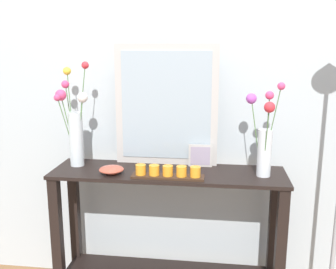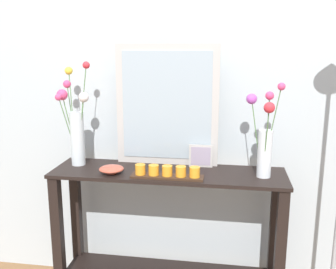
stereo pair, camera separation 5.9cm
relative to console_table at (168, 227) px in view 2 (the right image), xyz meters
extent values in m
cube|color=#B2BCC1|center=(0.00, 0.30, 0.85)|extent=(6.40, 0.08, 2.70)
cube|color=black|center=(0.00, 0.00, 0.33)|extent=(1.32, 0.36, 0.02)
cube|color=black|center=(-0.62, -0.14, -0.09)|extent=(0.06, 0.06, 0.82)
cube|color=black|center=(0.62, -0.14, -0.09)|extent=(0.06, 0.06, 0.82)
cube|color=black|center=(-0.62, 0.14, -0.09)|extent=(0.06, 0.06, 0.82)
cube|color=black|center=(0.62, 0.14, -0.09)|extent=(0.06, 0.06, 0.82)
cube|color=#B7B2AD|center=(-0.03, 0.15, 0.70)|extent=(0.60, 0.03, 0.71)
cube|color=#9EADB7|center=(-0.03, 0.13, 0.70)|extent=(0.52, 0.00, 0.63)
cylinder|color=silver|center=(-0.55, 0.04, 0.50)|extent=(0.08, 0.08, 0.32)
cylinder|color=#4C753D|center=(-0.59, 0.07, 0.59)|extent=(0.07, 0.06, 0.46)
sphere|color=#EA4275|center=(-0.62, 0.10, 0.82)|extent=(0.05, 0.05, 0.05)
cylinder|color=#4C753D|center=(-0.58, 0.08, 0.63)|extent=(0.05, 0.07, 0.53)
sphere|color=yellow|center=(-0.61, 0.11, 0.89)|extent=(0.05, 0.05, 0.05)
cylinder|color=#4C753D|center=(-0.58, 0.04, 0.56)|extent=(0.07, 0.04, 0.40)
sphere|color=#EA4275|center=(-0.62, 0.02, 0.76)|extent=(0.06, 0.06, 0.06)
cylinder|color=#4C753D|center=(-0.51, 0.04, 0.65)|extent=(0.08, 0.02, 0.57)
sphere|color=red|center=(-0.48, 0.05, 0.93)|extent=(0.04, 0.04, 0.04)
cylinder|color=#4C753D|center=(-0.59, 0.02, 0.56)|extent=(0.07, 0.09, 0.39)
sphere|color=#EA4275|center=(-0.62, -0.02, 0.76)|extent=(0.04, 0.04, 0.04)
cylinder|color=#4C753D|center=(-0.52, 0.03, 0.56)|extent=(0.06, 0.01, 0.39)
sphere|color=silver|center=(-0.49, 0.03, 0.75)|extent=(0.06, 0.06, 0.06)
cylinder|color=silver|center=(0.53, -0.01, 0.47)|extent=(0.08, 0.08, 0.26)
cylinder|color=#4C753D|center=(0.55, -0.03, 0.60)|extent=(0.08, 0.05, 0.47)
sphere|color=#EA4275|center=(0.59, -0.05, 0.84)|extent=(0.04, 0.04, 0.04)
cylinder|color=#4C753D|center=(0.53, -0.03, 0.58)|extent=(0.01, 0.04, 0.43)
sphere|color=#EA4275|center=(0.53, -0.05, 0.79)|extent=(0.04, 0.04, 0.04)
cylinder|color=#4C753D|center=(0.53, -0.06, 0.55)|extent=(0.01, 0.08, 0.37)
sphere|color=red|center=(0.53, -0.09, 0.73)|extent=(0.06, 0.06, 0.06)
cylinder|color=#4C753D|center=(0.48, 0.01, 0.56)|extent=(0.07, 0.04, 0.40)
sphere|color=#B24CB7|center=(0.45, 0.02, 0.76)|extent=(0.06, 0.06, 0.06)
cube|color=#382316|center=(0.01, -0.11, 0.35)|extent=(0.39, 0.09, 0.01)
cylinder|color=orange|center=(-0.13, -0.11, 0.38)|extent=(0.06, 0.06, 0.05)
cylinder|color=orange|center=(-0.06, -0.11, 0.38)|extent=(0.06, 0.06, 0.05)
cylinder|color=orange|center=(0.01, -0.11, 0.38)|extent=(0.06, 0.06, 0.05)
cylinder|color=orange|center=(0.09, -0.11, 0.38)|extent=(0.06, 0.06, 0.05)
cylinder|color=orange|center=(0.16, -0.11, 0.38)|extent=(0.06, 0.06, 0.05)
cube|color=#B7B2AD|center=(0.18, 0.11, 0.41)|extent=(0.14, 0.01, 0.13)
cube|color=#9B8DA3|center=(0.18, 0.11, 0.41)|extent=(0.11, 0.00, 0.11)
cylinder|color=#B24C38|center=(-0.31, -0.09, 0.35)|extent=(0.06, 0.06, 0.01)
ellipsoid|color=#B24C38|center=(-0.31, -0.09, 0.37)|extent=(0.14, 0.14, 0.03)
camera|label=1|loc=(0.27, -2.09, 1.03)|focal=41.60mm
camera|label=2|loc=(0.33, -2.08, 1.03)|focal=41.60mm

